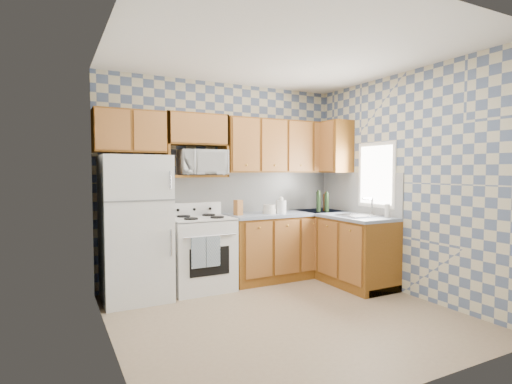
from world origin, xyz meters
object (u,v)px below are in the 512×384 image
refrigerator (135,228)px  stove_body (201,254)px  electric_kettle (281,207)px  microwave (202,162)px

refrigerator → stove_body: size_ratio=1.87×
refrigerator → electric_kettle: (1.95, -0.05, 0.17)m
refrigerator → electric_kettle: 1.96m
stove_body → microwave: size_ratio=1.54×
stove_body → electric_kettle: electric_kettle is taller
refrigerator → electric_kettle: bearing=-1.4°
refrigerator → microwave: 1.18m
refrigerator → electric_kettle: refrigerator is taller
electric_kettle → refrigerator: bearing=178.6°
microwave → electric_kettle: bearing=-8.4°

